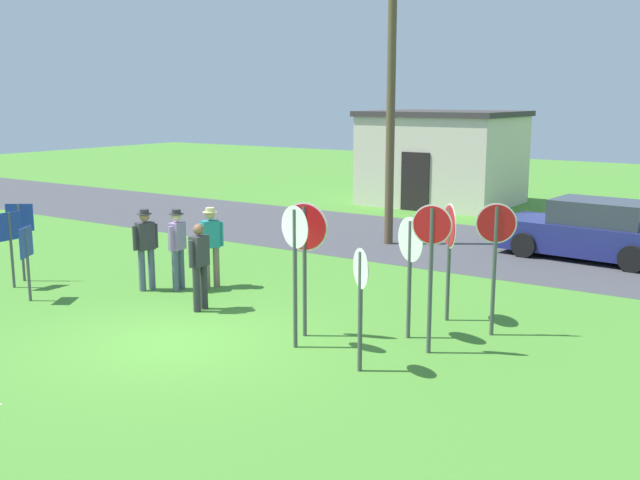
{
  "coord_description": "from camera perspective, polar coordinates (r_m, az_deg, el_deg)",
  "views": [
    {
      "loc": [
        8.81,
        -8.53,
        4.05
      ],
      "look_at": [
        0.8,
        3.28,
        1.3
      ],
      "focal_mm": 41.89,
      "sensor_mm": 36.0,
      "label": 1
    }
  ],
  "objects": [
    {
      "name": "ground_plane",
      "position": [
        12.91,
        -11.28,
        -7.59
      ],
      "size": [
        80.0,
        80.0,
        0.0
      ],
      "primitive_type": "plane",
      "color": "#47842D"
    },
    {
      "name": "street_asphalt",
      "position": [
        21.26,
        9.0,
        -0.19
      ],
      "size": [
        60.0,
        6.4,
        0.01
      ],
      "primitive_type": "cube",
      "color": "#424247",
      "rests_on": "ground"
    },
    {
      "name": "building_background",
      "position": [
        28.93,
        9.36,
        6.24
      ],
      "size": [
        5.44,
        4.69,
        3.52
      ],
      "color": "beige",
      "rests_on": "ground"
    },
    {
      "name": "utility_pole",
      "position": [
        20.57,
        5.47,
        12.38
      ],
      "size": [
        1.8,
        0.24,
        8.82
      ],
      "color": "brown",
      "rests_on": "ground"
    },
    {
      "name": "parked_car_on_street",
      "position": [
        20.04,
        20.05,
        0.59
      ],
      "size": [
        4.42,
        2.27,
        1.51
      ],
      "color": "navy",
      "rests_on": "ground"
    },
    {
      "name": "stop_sign_nearest",
      "position": [
        12.56,
        6.89,
        -1.24
      ],
      "size": [
        0.66,
        0.39,
        2.09
      ],
      "color": "#474C4C",
      "rests_on": "ground"
    },
    {
      "name": "stop_sign_leaning_left",
      "position": [
        11.82,
        8.48,
        -1.17
      ],
      "size": [
        0.62,
        0.17,
        2.41
      ],
      "color": "#474C4C",
      "rests_on": "ground"
    },
    {
      "name": "stop_sign_rear_right",
      "position": [
        11.0,
        3.12,
        -3.86
      ],
      "size": [
        0.48,
        0.38,
        1.88
      ],
      "color": "#474C4C",
      "rests_on": "ground"
    },
    {
      "name": "stop_sign_leaning_right",
      "position": [
        13.65,
        9.84,
        -0.08
      ],
      "size": [
        0.52,
        0.63,
        2.17
      ],
      "color": "#474C4C",
      "rests_on": "ground"
    },
    {
      "name": "stop_sign_low_front",
      "position": [
        12.54,
        -1.2,
        -0.35
      ],
      "size": [
        0.82,
        0.2,
        2.32
      ],
      "color": "#474C4C",
      "rests_on": "ground"
    },
    {
      "name": "stop_sign_center_cluster",
      "position": [
        12.94,
        13.24,
        -0.52
      ],
      "size": [
        0.62,
        0.31,
        2.3
      ],
      "color": "#474C4C",
      "rests_on": "ground"
    },
    {
      "name": "stop_sign_tallest",
      "position": [
        11.97,
        -1.92,
        -0.98
      ],
      "size": [
        0.66,
        0.21,
        2.35
      ],
      "color": "#474C4C",
      "rests_on": "ground"
    },
    {
      "name": "person_in_dark_shirt",
      "position": [
        16.12,
        -13.17,
        -0.35
      ],
      "size": [
        0.32,
        0.55,
        1.74
      ],
      "color": "#4C5670",
      "rests_on": "ground"
    },
    {
      "name": "person_near_signs",
      "position": [
        14.39,
        -9.19,
        -1.67
      ],
      "size": [
        0.24,
        0.57,
        1.69
      ],
      "color": "#2D2D33",
      "rests_on": "ground"
    },
    {
      "name": "person_holding_notes",
      "position": [
        16.1,
        -8.37,
        -0.09
      ],
      "size": [
        0.46,
        0.51,
        1.74
      ],
      "color": "#7A6B56",
      "rests_on": "ground"
    },
    {
      "name": "person_with_sunhat",
      "position": [
        15.97,
        -10.84,
        -0.35
      ],
      "size": [
        0.32,
        0.56,
        1.74
      ],
      "color": "#4C5670",
      "rests_on": "ground"
    },
    {
      "name": "info_panel_leftmost",
      "position": [
        17.72,
        -21.91,
        0.86
      ],
      "size": [
        0.51,
        0.36,
        1.74
      ],
      "color": "#4C4C51",
      "rests_on": "ground"
    },
    {
      "name": "info_panel_middle",
      "position": [
        17.19,
        -22.58,
        0.29
      ],
      "size": [
        0.06,
        0.6,
        1.64
      ],
      "color": "#4C4C51",
      "rests_on": "ground"
    },
    {
      "name": "info_panel_rightmost",
      "position": [
        15.95,
        -21.49,
        -0.77
      ],
      "size": [
        0.35,
        0.52,
        1.51
      ],
      "color": "#4C4C51",
      "rests_on": "ground"
    }
  ]
}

